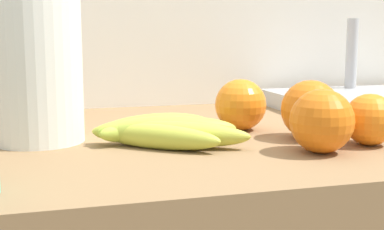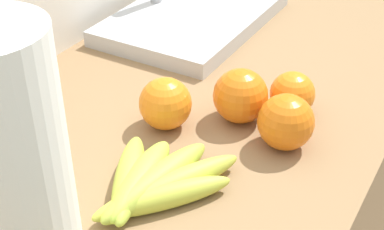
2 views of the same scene
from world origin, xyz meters
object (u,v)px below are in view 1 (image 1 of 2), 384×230
at_px(banana_bunch, 161,131).
at_px(orange_right, 370,120).
at_px(orange_front, 322,121).
at_px(paper_towel_roll, 35,38).
at_px(orange_back_right, 241,105).
at_px(orange_far_right, 310,110).
at_px(sink_basin, 374,99).

bearing_deg(banana_bunch, orange_right, -17.14).
distance_m(orange_front, paper_towel_roll, 0.39).
xyz_separation_m(orange_back_right, orange_front, (0.04, -0.17, 0.00)).
height_order(orange_back_right, orange_far_right, orange_far_right).
xyz_separation_m(orange_back_right, sink_basin, (0.34, 0.15, -0.02)).
bearing_deg(paper_towel_roll, orange_front, -26.21).
relative_size(orange_right, paper_towel_roll, 0.22).
distance_m(banana_bunch, orange_far_right, 0.21).
bearing_deg(sink_basin, orange_right, -125.38).
height_order(banana_bunch, orange_front, orange_front).
bearing_deg(orange_front, banana_bunch, 149.98).
height_order(banana_bunch, sink_basin, sink_basin).
xyz_separation_m(orange_back_right, orange_far_right, (0.07, -0.09, 0.00)).
xyz_separation_m(orange_front, paper_towel_roll, (-0.34, 0.17, 0.10)).
height_order(orange_far_right, orange_right, orange_far_right).
distance_m(orange_right, paper_towel_roll, 0.46).
relative_size(banana_bunch, sink_basin, 0.54).
relative_size(orange_far_right, orange_front, 1.03).
xyz_separation_m(banana_bunch, paper_towel_roll, (-0.16, 0.06, 0.12)).
xyz_separation_m(banana_bunch, orange_right, (0.27, -0.08, 0.02)).
height_order(orange_back_right, orange_right, orange_back_right).
height_order(orange_front, orange_right, orange_front).
bearing_deg(orange_back_right, paper_towel_roll, -179.03).
relative_size(orange_far_right, orange_right, 1.20).
relative_size(orange_back_right, orange_far_right, 0.95).
relative_size(orange_right, sink_basin, 0.18).
distance_m(orange_front, sink_basin, 0.44).
bearing_deg(orange_far_right, sink_basin, 41.49).
distance_m(orange_back_right, paper_towel_roll, 0.32).
xyz_separation_m(banana_bunch, orange_front, (0.18, -0.11, 0.02)).
relative_size(orange_front, sink_basin, 0.21).
bearing_deg(orange_far_right, orange_right, -48.20).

